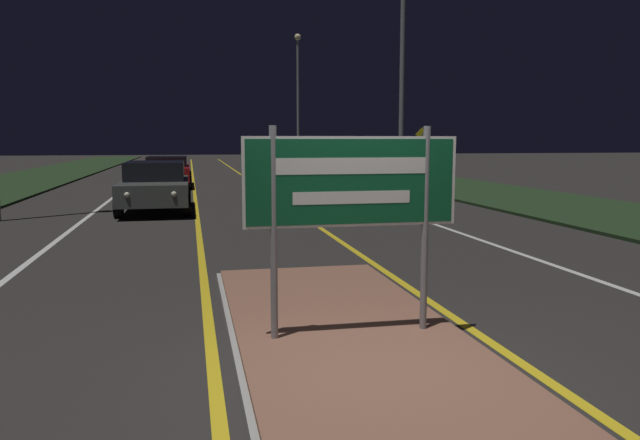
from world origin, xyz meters
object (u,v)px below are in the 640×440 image
(car_approaching_0, at_px, (155,185))
(warning_sign, at_px, (422,150))
(car_receding_1, at_px, (337,165))
(streetlight_right_far, at_px, (298,88))
(car_approaching_1, at_px, (167,171))
(streetlight_right_near, at_px, (403,33))
(car_receding_0, at_px, (329,183))
(highway_sign, at_px, (352,190))

(car_approaching_0, distance_m, warning_sign, 13.07)
(car_receding_1, relative_size, car_approaching_0, 0.96)
(streetlight_right_far, height_order, warning_sign, streetlight_right_far)
(car_receding_1, bearing_deg, car_approaching_1, -155.67)
(car_approaching_0, height_order, warning_sign, warning_sign)
(car_receding_1, distance_m, warning_sign, 6.43)
(car_approaching_1, relative_size, warning_sign, 1.91)
(streetlight_right_near, bearing_deg, streetlight_right_far, 90.63)
(car_receding_0, bearing_deg, streetlight_right_far, 82.14)
(highway_sign, relative_size, car_approaching_0, 0.47)
(car_receding_0, bearing_deg, highway_sign, -101.66)
(streetlight_right_near, bearing_deg, warning_sign, 55.09)
(highway_sign, xyz_separation_m, streetlight_right_far, (6.16, 38.66, 4.14))
(streetlight_right_far, bearing_deg, car_receding_0, -97.86)
(car_receding_0, relative_size, car_approaching_1, 1.00)
(highway_sign, xyz_separation_m, car_approaching_1, (-2.49, 21.84, -0.84))
(warning_sign, bearing_deg, streetlight_right_near, -124.91)
(warning_sign, bearing_deg, car_approaching_0, -145.98)
(car_receding_0, height_order, warning_sign, warning_sign)
(car_receding_0, bearing_deg, car_approaching_0, 176.13)
(highway_sign, height_order, car_approaching_0, highway_sign)
(highway_sign, xyz_separation_m, warning_sign, (8.30, 19.73, 0.02))
(highway_sign, distance_m, warning_sign, 21.41)
(car_receding_0, relative_size, car_receding_1, 1.08)
(highway_sign, height_order, streetlight_right_near, streetlight_right_near)
(highway_sign, bearing_deg, car_receding_1, 76.96)
(car_receding_0, height_order, car_approaching_1, car_receding_0)
(streetlight_right_far, bearing_deg, car_receding_1, -90.97)
(streetlight_right_far, bearing_deg, highway_sign, -99.05)
(streetlight_right_near, xyz_separation_m, warning_sign, (1.90, 2.73, -4.44))
(car_receding_1, height_order, car_approaching_1, car_receding_1)
(highway_sign, bearing_deg, car_approaching_1, 96.49)
(car_approaching_0, relative_size, warning_sign, 1.84)
(car_approaching_1, bearing_deg, streetlight_right_far, 62.79)
(streetlight_right_far, xyz_separation_m, car_approaching_1, (-8.65, -16.82, -4.98))
(highway_sign, bearing_deg, car_approaching_0, 101.40)
(streetlight_right_near, relative_size, car_receding_0, 1.97)
(car_receding_1, bearing_deg, car_approaching_0, -122.58)
(car_approaching_0, xyz_separation_m, car_approaching_1, (0.02, 9.41, -0.04))
(streetlight_right_far, distance_m, car_approaching_0, 28.06)
(car_receding_1, bearing_deg, warning_sign, -68.25)
(streetlight_right_near, bearing_deg, car_receding_1, 93.03)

